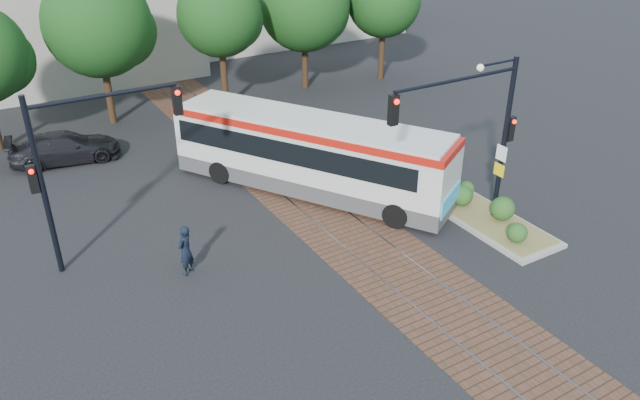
{
  "coord_description": "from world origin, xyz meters",
  "views": [
    {
      "loc": [
        -10.93,
        -14.96,
        11.67
      ],
      "look_at": [
        -1.22,
        1.3,
        1.6
      ],
      "focal_mm": 35.0,
      "sensor_mm": 36.0,
      "label": 1
    }
  ],
  "objects_px": {
    "officer": "(185,250)",
    "city_bus": "(309,151)",
    "signal_pole_main": "(482,122)",
    "signal_pole_left": "(76,156)",
    "traffic_island": "(490,215)",
    "parked_car": "(64,147)"
  },
  "relations": [
    {
      "from": "signal_pole_main",
      "to": "parked_car",
      "type": "distance_m",
      "value": 18.23
    },
    {
      "from": "signal_pole_left",
      "to": "officer",
      "type": "xyz_separation_m",
      "value": [
        2.38,
        -2.26,
        -2.99
      ]
    },
    {
      "from": "signal_pole_left",
      "to": "parked_car",
      "type": "distance_m",
      "value": 9.53
    },
    {
      "from": "signal_pole_main",
      "to": "signal_pole_left",
      "type": "xyz_separation_m",
      "value": [
        -12.23,
        4.8,
        -0.29
      ]
    },
    {
      "from": "traffic_island",
      "to": "officer",
      "type": "bearing_deg",
      "value": 166.29
    },
    {
      "from": "city_bus",
      "to": "officer",
      "type": "xyz_separation_m",
      "value": [
        -6.39,
        -3.1,
        -0.87
      ]
    },
    {
      "from": "signal_pole_left",
      "to": "parked_car",
      "type": "relative_size",
      "value": 1.27
    },
    {
      "from": "traffic_island",
      "to": "signal_pole_main",
      "type": "height_order",
      "value": "signal_pole_main"
    },
    {
      "from": "city_bus",
      "to": "traffic_island",
      "type": "height_order",
      "value": "city_bus"
    },
    {
      "from": "signal_pole_main",
      "to": "parked_car",
      "type": "relative_size",
      "value": 1.27
    },
    {
      "from": "traffic_island",
      "to": "parked_car",
      "type": "height_order",
      "value": "parked_car"
    },
    {
      "from": "traffic_island",
      "to": "signal_pole_main",
      "type": "xyz_separation_m",
      "value": [
        -0.96,
        0.09,
        3.83
      ]
    },
    {
      "from": "signal_pole_left",
      "to": "officer",
      "type": "relative_size",
      "value": 3.44
    },
    {
      "from": "signal_pole_main",
      "to": "city_bus",
      "type": "bearing_deg",
      "value": 121.48
    },
    {
      "from": "parked_car",
      "to": "signal_pole_main",
      "type": "bearing_deg",
      "value": -132.33
    },
    {
      "from": "traffic_island",
      "to": "signal_pole_left",
      "type": "distance_m",
      "value": 14.5
    },
    {
      "from": "traffic_island",
      "to": "officer",
      "type": "height_order",
      "value": "officer"
    },
    {
      "from": "signal_pole_main",
      "to": "signal_pole_left",
      "type": "height_order",
      "value": "signal_pole_main"
    },
    {
      "from": "officer",
      "to": "city_bus",
      "type": "bearing_deg",
      "value": 168.15
    },
    {
      "from": "signal_pole_main",
      "to": "parked_car",
      "type": "bearing_deg",
      "value": 129.75
    },
    {
      "from": "traffic_island",
      "to": "parked_car",
      "type": "relative_size",
      "value": 1.1
    },
    {
      "from": "traffic_island",
      "to": "signal_pole_main",
      "type": "relative_size",
      "value": 0.87
    }
  ]
}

